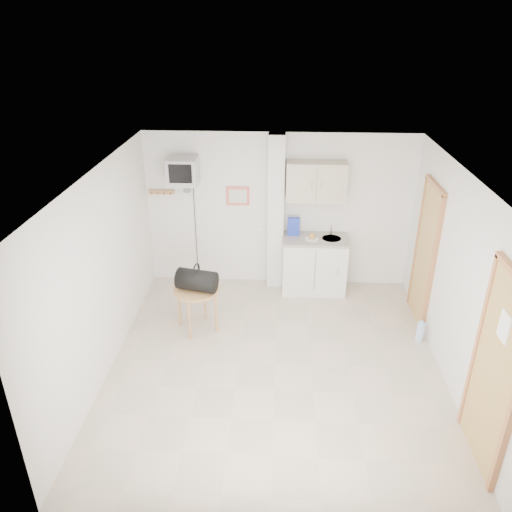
# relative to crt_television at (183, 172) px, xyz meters

# --- Properties ---
(ground) EXTENTS (4.50, 4.50, 0.00)m
(ground) POSITION_rel_crt_television_xyz_m (1.45, -2.02, -1.94)
(ground) COLOR #B6A892
(ground) RESTS_ON ground
(room_envelope) EXTENTS (4.24, 4.54, 2.55)m
(room_envelope) POSITION_rel_crt_television_xyz_m (1.69, -1.93, -0.40)
(room_envelope) COLOR white
(room_envelope) RESTS_ON ground
(kitchenette) EXTENTS (1.03, 0.58, 2.10)m
(kitchenette) POSITION_rel_crt_television_xyz_m (2.02, -0.02, -1.13)
(kitchenette) COLOR white
(kitchenette) RESTS_ON ground
(crt_television) EXTENTS (0.44, 0.45, 2.15)m
(crt_television) POSITION_rel_crt_television_xyz_m (0.00, 0.00, 0.00)
(crt_television) COLOR slate
(crt_television) RESTS_ON ground
(round_table) EXTENTS (0.64, 0.64, 0.65)m
(round_table) POSITION_rel_crt_television_xyz_m (0.34, -1.27, -1.37)
(round_table) COLOR #AF7543
(round_table) RESTS_ON ground
(duffel_bag) EXTENTS (0.59, 0.41, 0.40)m
(duffel_bag) POSITION_rel_crt_television_xyz_m (0.35, -1.29, -1.13)
(duffel_bag) COLOR black
(duffel_bag) RESTS_ON round_table
(water_bottle) EXTENTS (0.11, 0.11, 0.32)m
(water_bottle) POSITION_rel_crt_television_xyz_m (3.43, -1.40, -1.79)
(water_bottle) COLOR #A8CBED
(water_bottle) RESTS_ON ground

